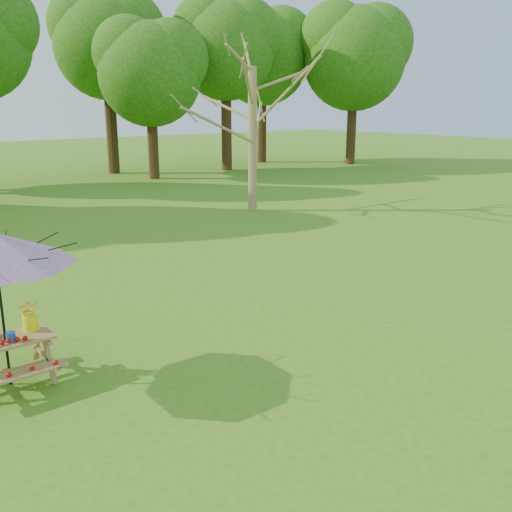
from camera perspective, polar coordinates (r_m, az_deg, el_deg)
ground at (r=6.35m, az=7.79°, el=-21.77°), size 120.00×120.00×0.00m
bare_tree at (r=20.90m, az=-0.38°, el=24.11°), size 8.06×8.06×11.70m
picnic_table at (r=8.71m, az=-23.53°, el=-9.75°), size 1.20×1.32×0.67m
produce_bins at (r=8.57m, az=-24.22°, el=-7.34°), size 0.35×0.46×0.13m
flower_bucket at (r=8.70m, az=-21.70°, el=-5.33°), size 0.34×0.31×0.48m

